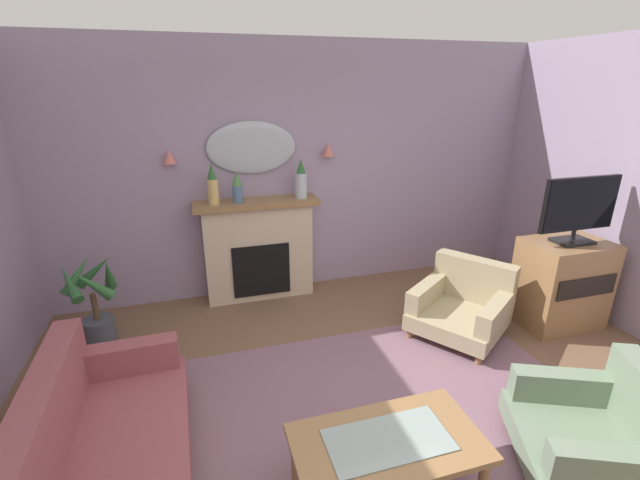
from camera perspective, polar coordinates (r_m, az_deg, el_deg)
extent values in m
cube|color=brown|center=(3.39, 10.71, -25.59)|extent=(6.64, 6.31, 0.10)
cube|color=#9E8CA8|center=(5.00, -2.37, 9.21)|extent=(6.64, 0.10, 2.82)
cube|color=#7F5B6B|center=(3.48, 9.17, -22.77)|extent=(3.20, 2.40, 0.01)
cube|color=beige|center=(4.94, -8.15, -1.57)|extent=(1.20, 0.28, 1.10)
cube|color=black|center=(4.91, -7.87, -3.82)|extent=(0.64, 0.12, 0.60)
cube|color=olive|center=(4.74, -8.46, 4.88)|extent=(1.36, 0.36, 0.06)
cylinder|color=tan|center=(4.64, -14.05, 6.26)|extent=(0.12, 0.12, 0.27)
cone|color=#2D6633|center=(4.60, -14.28, 8.84)|extent=(0.10, 0.10, 0.16)
cylinder|color=#4C7093|center=(4.67, -10.93, 6.02)|extent=(0.10, 0.10, 0.18)
cone|color=#4C8447|center=(4.63, -11.07, 8.06)|extent=(0.10, 0.10, 0.16)
cylinder|color=silver|center=(4.77, -2.54, 7.25)|extent=(0.13, 0.13, 0.27)
cone|color=#2D6633|center=(4.73, -2.58, 9.82)|extent=(0.10, 0.10, 0.16)
ellipsoid|color=#B2BCC6|center=(4.77, -9.10, 12.06)|extent=(0.96, 0.06, 0.56)
cone|color=#D17066|center=(4.69, -19.47, 10.44)|extent=(0.14, 0.14, 0.14)
cone|color=#D17066|center=(4.91, 1.09, 11.95)|extent=(0.14, 0.14, 0.14)
cube|color=olive|center=(2.74, 9.05, -25.17)|extent=(1.10, 0.60, 0.04)
cube|color=#8C9E99|center=(2.73, 9.08, -24.81)|extent=(0.72, 0.36, 0.01)
cylinder|color=olive|center=(2.94, -3.23, -27.16)|extent=(0.06, 0.06, 0.40)
cylinder|color=olive|center=(3.23, 15.39, -22.67)|extent=(0.06, 0.06, 0.40)
cube|color=#934C51|center=(3.20, -25.24, -24.98)|extent=(0.88, 1.72, 0.18)
cube|color=#934C51|center=(3.07, -33.09, -20.55)|extent=(0.22, 1.70, 0.48)
cube|color=#934C51|center=(3.68, -24.43, -14.13)|extent=(0.76, 0.18, 0.24)
cylinder|color=olive|center=(3.83, -18.37, -18.15)|extent=(0.07, 0.07, 0.10)
cylinder|color=olive|center=(3.93, -28.84, -18.78)|extent=(0.07, 0.07, 0.10)
cube|color=tan|center=(4.49, 17.91, -9.97)|extent=(1.11, 1.11, 0.16)
cube|color=tan|center=(4.65, 19.87, -4.94)|extent=(0.59, 0.75, 0.45)
cube|color=tan|center=(4.51, 14.15, -6.70)|extent=(0.67, 0.53, 0.22)
cube|color=tan|center=(4.32, 22.40, -8.96)|extent=(0.67, 0.53, 0.22)
cylinder|color=olive|center=(4.39, 11.86, -12.06)|extent=(0.06, 0.06, 0.10)
cylinder|color=olive|center=(4.20, 20.38, -14.69)|extent=(0.06, 0.06, 0.10)
cylinder|color=olive|center=(4.94, 15.54, -8.57)|extent=(0.06, 0.06, 0.10)
cylinder|color=olive|center=(4.76, 23.13, -10.67)|extent=(0.06, 0.06, 0.10)
cube|color=gray|center=(3.47, 31.48, -22.34)|extent=(1.05, 1.05, 0.16)
cube|color=gray|center=(3.60, 29.90, -16.55)|extent=(0.72, 0.42, 0.22)
cube|color=gray|center=(3.13, 34.74, -23.68)|extent=(0.72, 0.42, 0.22)
cylinder|color=olive|center=(3.67, 23.75, -20.91)|extent=(0.06, 0.06, 0.10)
cylinder|color=olive|center=(3.92, 33.91, -19.97)|extent=(0.06, 0.06, 0.10)
cube|color=olive|center=(5.01, 29.46, -5.03)|extent=(0.80, 0.56, 0.90)
cube|color=black|center=(4.81, 32.00, -5.36)|extent=(0.68, 0.02, 0.20)
cube|color=black|center=(4.84, 30.55, -0.11)|extent=(0.36, 0.24, 0.03)
cylinder|color=black|center=(4.82, 30.69, 0.61)|extent=(0.04, 0.04, 0.10)
cube|color=black|center=(4.74, 31.35, 4.14)|extent=(0.84, 0.04, 0.52)
cube|color=black|center=(4.73, 31.53, 4.07)|extent=(0.80, 0.01, 0.48)
cylinder|color=#474C56|center=(4.70, -27.27, -10.69)|extent=(0.29, 0.29, 0.25)
cylinder|color=brown|center=(4.59, -27.79, -7.86)|extent=(0.05, 0.05, 0.27)
cone|color=#2D6633|center=(4.46, -26.34, -4.15)|extent=(0.16, 0.34, 0.39)
cone|color=#2D6633|center=(4.61, -27.83, -3.64)|extent=(0.39, 0.15, 0.35)
cone|color=#2D6633|center=(4.59, -29.64, -4.05)|extent=(0.33, 0.35, 0.35)
cone|color=#2D6633|center=(4.43, -30.38, -5.01)|extent=(0.29, 0.41, 0.30)
cone|color=#2D6633|center=(4.32, -28.12, -5.23)|extent=(0.37, 0.21, 0.38)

